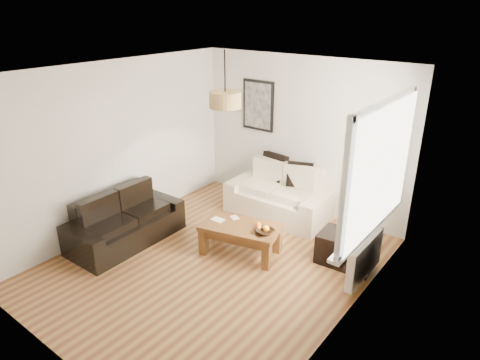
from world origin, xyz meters
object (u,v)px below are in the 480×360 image
Objects in this scene: sofa_leather at (125,219)px; coffee_table at (241,239)px; loveseat_cream at (279,192)px; ottoman at (346,250)px.

coffee_table is (1.56, 0.79, -0.14)m from sofa_leather.
sofa_leather is at bearing -124.48° from loveseat_cream.
sofa_leather is 2.26× the size of ottoman.
loveseat_cream is at bearing 156.23° from ottoman.
loveseat_cream is 1.37m from coffee_table.
ottoman is (1.32, 0.67, -0.01)m from coffee_table.
loveseat_cream is 2.52m from sofa_leather.
coffee_table is at bearing -153.13° from ottoman.
loveseat_cream is 0.99× the size of sofa_leather.
coffee_table is at bearing -83.10° from loveseat_cream.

